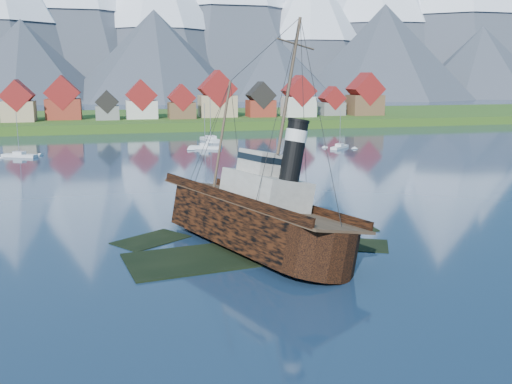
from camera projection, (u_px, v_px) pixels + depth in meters
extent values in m
plane|color=#172940|center=(239.00, 250.00, 61.42)|extent=(1400.00, 1400.00, 0.00)
cube|color=black|center=(215.00, 261.00, 58.87)|extent=(19.08, 11.42, 1.00)
cube|color=black|center=(282.00, 239.00, 66.74)|extent=(15.15, 9.76, 1.00)
cube|color=black|center=(239.00, 230.00, 70.51)|extent=(11.45, 9.06, 1.00)
cube|color=black|center=(346.00, 248.00, 63.43)|extent=(10.27, 8.34, 1.00)
cube|color=black|center=(151.00, 244.00, 65.05)|extent=(9.42, 8.68, 1.00)
cube|color=black|center=(350.00, 232.00, 69.84)|extent=(6.00, 4.00, 1.00)
cube|color=#264614|center=(145.00, 123.00, 222.87)|extent=(600.00, 80.00, 3.20)
cube|color=#3F3D38|center=(152.00, 132.00, 186.78)|extent=(600.00, 2.50, 2.00)
cube|color=tan|center=(19.00, 111.00, 192.28)|extent=(10.50, 9.00, 6.80)
cube|color=maroon|center=(17.00, 95.00, 191.21)|extent=(10.69, 9.18, 10.69)
cube|color=maroon|center=(64.00, 109.00, 201.29)|extent=(12.00, 8.50, 7.20)
cube|color=maroon|center=(63.00, 93.00, 200.13)|extent=(12.22, 8.67, 12.22)
cube|color=slate|center=(108.00, 113.00, 200.38)|extent=(8.00, 7.00, 4.80)
cube|color=black|center=(107.00, 102.00, 199.61)|extent=(8.15, 7.14, 8.15)
cube|color=beige|center=(142.00, 109.00, 205.94)|extent=(11.00, 9.50, 6.40)
cube|color=maroon|center=(141.00, 95.00, 204.90)|extent=(11.20, 9.69, 11.20)
cube|color=brown|center=(182.00, 110.00, 205.56)|extent=(9.50, 8.00, 5.80)
cube|color=maroon|center=(181.00, 97.00, 204.63)|extent=(9.67, 8.16, 9.67)
cube|color=tan|center=(217.00, 106.00, 213.44)|extent=(13.50, 10.00, 8.00)
cube|color=maroon|center=(217.00, 89.00, 212.14)|extent=(13.75, 10.20, 13.75)
cube|color=maroon|center=(261.00, 108.00, 214.61)|extent=(10.00, 8.50, 6.20)
cube|color=black|center=(261.00, 95.00, 213.62)|extent=(10.18, 8.67, 10.18)
cube|color=beige|center=(298.00, 107.00, 214.98)|extent=(11.50, 9.00, 7.50)
cube|color=maroon|center=(299.00, 91.00, 213.81)|extent=(11.71, 9.18, 11.71)
cube|color=slate|center=(332.00, 109.00, 222.62)|extent=(9.00, 7.50, 5.00)
cube|color=maroon|center=(332.00, 98.00, 221.79)|extent=(9.16, 7.65, 9.16)
cube|color=brown|center=(365.00, 105.00, 223.56)|extent=(12.50, 10.00, 7.80)
cube|color=maroon|center=(365.00, 89.00, 222.32)|extent=(12.73, 10.20, 12.73)
cone|color=#2D333D|center=(156.00, 14.00, 500.73)|extent=(170.00, 170.00, 145.00)
cone|color=#2D333D|center=(311.00, 28.00, 526.79)|extent=(150.00, 150.00, 125.00)
cone|color=white|center=(311.00, 0.00, 521.75)|extent=(93.00, 93.00, 75.00)
cone|color=#2D333D|center=(377.00, 9.00, 569.91)|extent=(200.00, 200.00, 170.00)
cone|color=#2D333D|center=(496.00, 22.00, 621.60)|extent=(180.00, 180.00, 155.00)
cone|color=#2D333D|center=(24.00, 62.00, 394.38)|extent=(120.00, 120.00, 58.00)
cone|color=#2D333D|center=(155.00, 57.00, 410.39)|extent=(136.00, 136.00, 66.00)
cone|color=#2D333D|center=(274.00, 69.00, 437.36)|extent=(110.00, 110.00, 50.00)
cone|color=#2D333D|center=(383.00, 53.00, 453.55)|extent=(150.00, 150.00, 75.00)
cone|color=#2D333D|center=(481.00, 63.00, 477.58)|extent=(124.00, 124.00, 60.00)
cube|color=black|center=(247.00, 224.00, 62.33)|extent=(7.66, 22.05, 4.59)
cone|color=black|center=(223.00, 198.00, 75.91)|extent=(7.66, 7.66, 7.66)
cylinder|color=black|center=(275.00, 255.00, 51.86)|extent=(7.66, 7.66, 4.59)
cube|color=#4C3826|center=(247.00, 203.00, 61.84)|extent=(7.50, 29.09, 0.27)
cube|color=black|center=(214.00, 200.00, 60.86)|extent=(0.22, 28.17, 0.98)
cube|color=black|center=(280.00, 197.00, 62.62)|extent=(0.22, 28.17, 0.98)
cube|color=#ADA89E|center=(251.00, 191.00, 59.95)|extent=(5.69, 9.30, 3.28)
cube|color=#ADA89E|center=(248.00, 163.00, 60.42)|extent=(3.94, 4.37, 2.41)
cylinder|color=black|center=(259.00, 151.00, 55.58)|extent=(2.08, 2.08, 6.12)
cylinder|color=silver|center=(259.00, 136.00, 55.27)|extent=(2.19, 2.19, 1.20)
cylinder|color=#473828|center=(230.00, 134.00, 68.81)|extent=(0.31, 0.31, 13.12)
cylinder|color=#473828|center=(253.00, 84.00, 56.66)|extent=(0.35, 0.35, 14.22)
cube|color=silver|center=(20.00, 157.00, 130.70)|extent=(8.33, 5.55, 1.10)
cube|color=silver|center=(19.00, 153.00, 130.52)|extent=(2.89, 2.67, 0.64)
cylinder|color=gray|center=(18.00, 133.00, 129.62)|extent=(0.13, 0.13, 9.57)
cube|color=silver|center=(340.00, 148.00, 146.11)|extent=(6.62, 6.45, 1.04)
cube|color=silver|center=(340.00, 145.00, 145.94)|extent=(2.62, 2.61, 0.61)
cylinder|color=gray|center=(340.00, 128.00, 145.09)|extent=(0.12, 0.12, 9.05)
cube|color=silver|center=(211.00, 141.00, 161.88)|extent=(4.69, 11.50, 1.34)
cube|color=silver|center=(211.00, 137.00, 161.66)|extent=(2.96, 3.51, 0.78)
cylinder|color=gray|center=(210.00, 118.00, 160.57)|extent=(0.16, 0.16, 11.63)
cube|color=silver|center=(205.00, 148.00, 145.15)|extent=(8.13, 5.43, 1.24)
cube|color=silver|center=(205.00, 145.00, 144.96)|extent=(2.82, 2.60, 0.72)
cylinder|color=gray|center=(205.00, 125.00, 143.94)|extent=(0.14, 0.14, 10.76)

